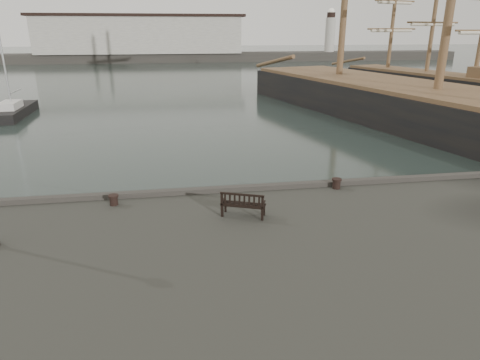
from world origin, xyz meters
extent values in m
plane|color=black|center=(0.00, 0.00, 0.00)|extent=(400.00, 400.00, 0.00)
cube|color=#383530|center=(0.00, 92.00, 1.00)|extent=(140.00, 8.00, 2.00)
cube|color=beige|center=(-8.00, 92.00, 6.00)|extent=(46.00, 9.00, 8.00)
cube|color=black|center=(-8.00, 92.00, 10.30)|extent=(48.00, 9.50, 0.60)
cylinder|color=beige|center=(38.00, 92.00, 6.00)|extent=(2.40, 2.40, 8.00)
sphere|color=silver|center=(38.00, 92.00, 11.40)|extent=(1.61, 1.61, 1.61)
cube|color=black|center=(0.10, -2.41, 1.94)|extent=(1.48, 0.97, 0.03)
cube|color=black|center=(0.03, -2.60, 2.15)|extent=(1.32, 0.58, 0.42)
cube|color=black|center=(0.10, -2.41, 1.75)|extent=(1.37, 0.87, 0.38)
cylinder|color=black|center=(-4.09, -0.82, 1.74)|extent=(0.44, 0.44, 0.36)
cylinder|color=black|center=(3.97, -0.50, 1.75)|extent=(0.46, 0.46, 0.38)
cube|color=black|center=(-15.59, 25.30, 0.10)|extent=(2.41, 8.17, 1.40)
cube|color=#BCB8B3|center=(-15.59, 25.30, 1.10)|extent=(1.51, 2.88, 0.60)
cylinder|color=#B2B5B7|center=(-15.59, 25.30, 5.30)|extent=(0.16, 0.16, 9.00)
cube|color=black|center=(17.92, 15.00, 0.45)|extent=(19.24, 45.86, 4.50)
cube|color=brown|center=(17.92, 15.00, 2.85)|extent=(18.59, 44.88, 0.30)
cube|color=black|center=(29.41, 34.97, 0.34)|extent=(11.31, 24.35, 3.41)
cube|color=brown|center=(29.41, 34.97, 2.19)|extent=(10.93, 23.82, 0.30)
cylinder|color=brown|center=(27.63, 41.40, 9.54)|extent=(0.48, 0.48, 14.99)
camera|label=1|loc=(-2.02, -14.76, 7.19)|focal=32.00mm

